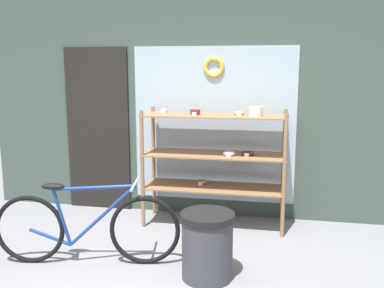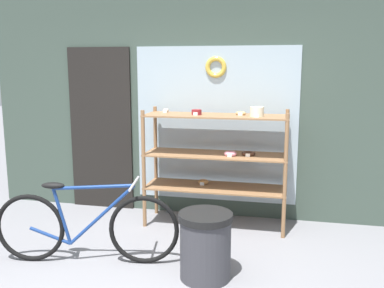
% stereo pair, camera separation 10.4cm
% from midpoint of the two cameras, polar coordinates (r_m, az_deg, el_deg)
% --- Properties ---
extents(storefront_facade, '(5.54, 0.13, 3.61)m').
position_cam_midpoint_polar(storefront_facade, '(5.30, -0.08, 9.21)').
color(storefront_facade, '#3D4C42').
rests_on(storefront_facade, ground_plane).
extents(display_case, '(1.64, 0.51, 1.42)m').
position_cam_midpoint_polar(display_case, '(4.96, 2.62, -1.25)').
color(display_case, '#8E6642').
rests_on(display_case, ground_plane).
extents(bicycle, '(1.75, 0.48, 0.80)m').
position_cam_midpoint_polar(bicycle, '(4.25, -14.63, -10.70)').
color(bicycle, black).
rests_on(bicycle, ground_plane).
extents(trash_bin, '(0.48, 0.48, 0.60)m').
position_cam_midpoint_polar(trash_bin, '(3.86, 1.27, -13.03)').
color(trash_bin, '#38383D').
rests_on(trash_bin, ground_plane).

